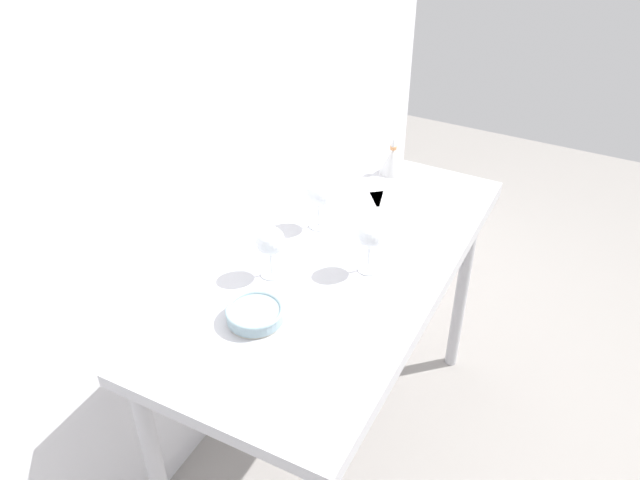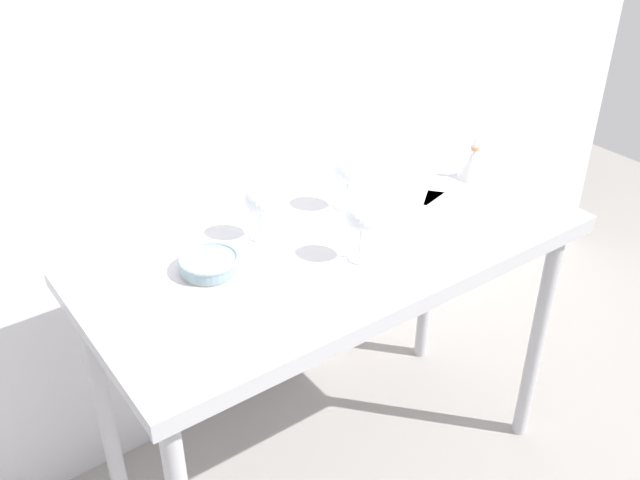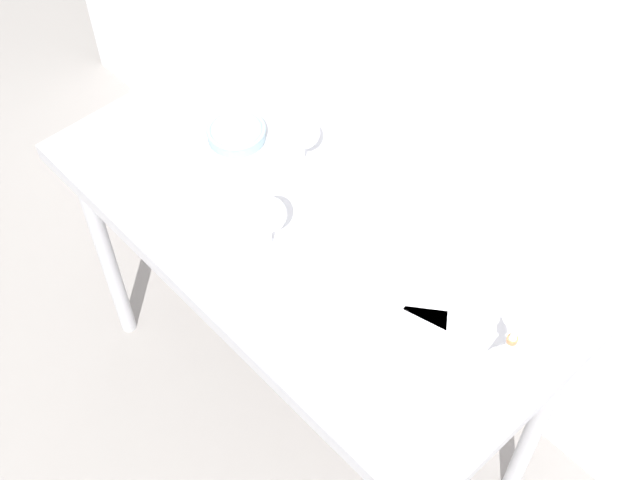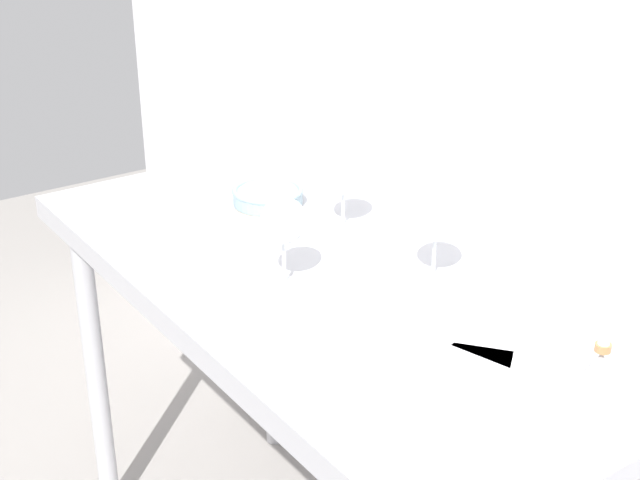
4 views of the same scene
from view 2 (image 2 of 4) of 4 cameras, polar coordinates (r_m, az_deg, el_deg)
The scene contains 10 objects.
ground_plane at distance 2.54m, azimuth 1.06°, elevation -17.65°, with size 6.00×6.00×0.00m, color gray.
back_wall at distance 2.16m, azimuth -6.63°, elevation 14.56°, with size 3.80×0.04×2.60m, color silver.
steel_counter at distance 2.01m, azimuth 1.39°, elevation -2.78°, with size 1.40×0.65×0.90m.
wine_glass_near_center at distance 1.82m, azimuth 3.35°, elevation 1.88°, with size 0.09×0.09×0.18m.
wine_glass_far_right at distance 2.06m, azimuth 2.22°, elevation 5.62°, with size 0.09×0.09×0.17m.
wine_glass_far_left at distance 1.92m, azimuth -4.85°, elevation 3.25°, with size 0.09×0.09×0.17m.
tasting_sheet_upper at distance 2.15m, azimuth 11.83°, elevation 2.45°, with size 0.17×0.27×0.00m, color white.
tasting_sheet_lower at distance 2.28m, azimuth 6.93°, elevation 4.59°, with size 0.19×0.26×0.00m, color white.
tasting_bowl at distance 1.84m, azimuth -8.84°, elevation -1.83°, with size 0.16×0.16×0.04m.
decanter_funnel at distance 2.32m, azimuth 12.14°, elevation 6.00°, with size 0.10×0.10×0.14m.
Camera 2 is at (-1.01, -1.32, 1.93)m, focal length 39.97 mm.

